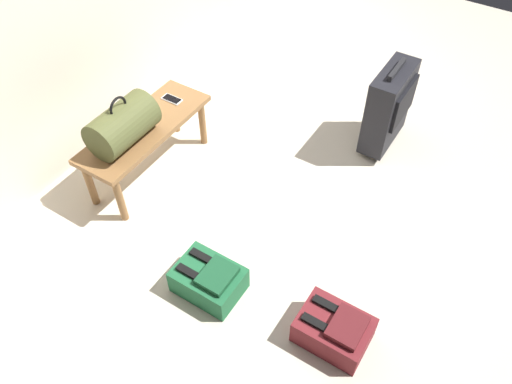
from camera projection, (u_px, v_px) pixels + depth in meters
ground_plane at (308, 192)px, 3.50m from camera, size 6.60×6.60×0.00m
bench at (146, 133)px, 3.39m from camera, size 1.00×0.36×0.41m
duffel_bag_olive at (123, 125)px, 3.15m from camera, size 0.44×0.26×0.34m
cell_phone at (172, 99)px, 3.53m from camera, size 0.07×0.14×0.01m
suitcase_upright_charcoal at (389, 107)px, 3.59m from camera, size 0.47×0.21×0.67m
backpack_maroon at (334, 329)px, 2.71m from camera, size 0.28×0.38×0.21m
backpack_green at (209, 280)px, 2.92m from camera, size 0.28×0.38×0.21m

